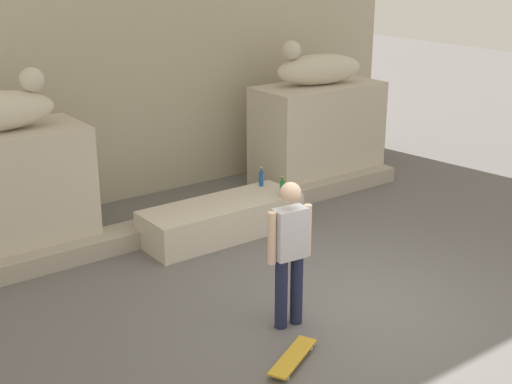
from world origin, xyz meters
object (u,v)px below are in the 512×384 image
(statue_reclining_right, at_px, (318,68))
(skateboard, at_px, (293,357))
(bottle_green, at_px, (282,188))
(skater, at_px, (290,249))
(bottle_blue, at_px, (261,178))

(statue_reclining_right, bearing_deg, skateboard, 57.75)
(skateboard, height_order, bottle_green, bottle_green)
(skater, relative_size, skateboard, 2.08)
(statue_reclining_right, bearing_deg, skater, 56.62)
(bottle_green, height_order, bottle_blue, bottle_green)
(skater, distance_m, bottle_blue, 3.35)
(skater, height_order, bottle_green, skater)
(bottle_blue, bearing_deg, skater, -121.74)
(bottle_green, relative_size, bottle_blue, 1.04)
(statue_reclining_right, height_order, bottle_blue, statue_reclining_right)
(bottle_green, bearing_deg, skateboard, -126.72)
(skater, distance_m, skateboard, 1.15)
(skater, bearing_deg, skateboard, 60.32)
(bottle_green, bearing_deg, bottle_blue, 86.19)
(skater, xyz_separation_m, bottle_blue, (1.76, 2.84, -0.29))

